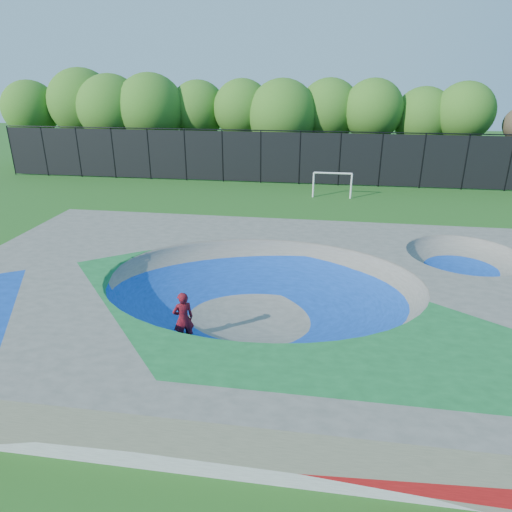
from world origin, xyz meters
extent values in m
plane|color=#1D5317|center=(0.00, 0.00, 0.00)|extent=(120.00, 120.00, 0.00)
cube|color=gray|center=(0.00, 0.00, 0.75)|extent=(22.00, 14.00, 1.50)
imported|color=red|center=(-2.20, -2.05, 0.90)|extent=(0.79, 0.72, 1.81)
cube|color=black|center=(-2.20, -2.05, 0.03)|extent=(0.77, 0.61, 0.05)
cylinder|color=white|center=(1.22, 17.16, 0.85)|extent=(0.12, 0.12, 1.71)
cylinder|color=white|center=(3.78, 17.16, 0.85)|extent=(0.12, 0.12, 1.71)
cylinder|color=white|center=(2.50, 17.16, 1.71)|extent=(2.56, 0.12, 0.12)
cylinder|color=black|center=(-24.00, 21.00, 2.00)|extent=(0.09, 0.09, 4.00)
cylinder|color=black|center=(-21.00, 21.00, 2.00)|extent=(0.09, 0.09, 4.00)
cylinder|color=black|center=(-18.00, 21.00, 2.00)|extent=(0.09, 0.09, 4.00)
cylinder|color=black|center=(-15.00, 21.00, 2.00)|extent=(0.09, 0.09, 4.00)
cylinder|color=black|center=(-12.00, 21.00, 2.00)|extent=(0.09, 0.09, 4.00)
cylinder|color=black|center=(-9.00, 21.00, 2.00)|extent=(0.09, 0.09, 4.00)
cylinder|color=black|center=(-6.00, 21.00, 2.00)|extent=(0.09, 0.09, 4.00)
cylinder|color=black|center=(-3.00, 21.00, 2.00)|extent=(0.09, 0.09, 4.00)
cylinder|color=black|center=(0.00, 21.00, 2.00)|extent=(0.09, 0.09, 4.00)
cylinder|color=black|center=(3.00, 21.00, 2.00)|extent=(0.09, 0.09, 4.00)
cylinder|color=black|center=(6.00, 21.00, 2.00)|extent=(0.09, 0.09, 4.00)
cylinder|color=black|center=(9.00, 21.00, 2.00)|extent=(0.09, 0.09, 4.00)
cylinder|color=black|center=(12.00, 21.00, 2.00)|extent=(0.09, 0.09, 4.00)
cylinder|color=black|center=(15.00, 21.00, 2.00)|extent=(0.09, 0.09, 4.00)
cube|color=black|center=(0.00, 21.00, 2.00)|extent=(48.00, 0.03, 3.80)
cylinder|color=black|center=(0.00, 21.00, 4.00)|extent=(48.00, 0.08, 0.08)
cylinder|color=#423321|center=(-24.55, 25.44, 1.59)|extent=(0.44, 0.44, 3.19)
sphere|color=#31661B|center=(-24.55, 25.44, 5.04)|extent=(4.92, 4.92, 4.92)
cylinder|color=#423321|center=(-19.93, 26.23, 1.64)|extent=(0.44, 0.44, 3.28)
sphere|color=#31661B|center=(-19.93, 26.23, 5.52)|extent=(5.99, 5.99, 5.99)
cylinder|color=#423321|center=(-16.62, 24.87, 1.52)|extent=(0.44, 0.44, 3.05)
sphere|color=#31661B|center=(-16.62, 24.87, 5.18)|extent=(5.69, 5.69, 5.69)
cylinder|color=#423321|center=(-13.15, 25.16, 1.49)|extent=(0.44, 0.44, 2.98)
sphere|color=#31661B|center=(-13.15, 25.16, 5.18)|extent=(5.87, 5.87, 5.87)
cylinder|color=#423321|center=(-9.41, 26.91, 1.60)|extent=(0.44, 0.44, 3.20)
sphere|color=#31661B|center=(-9.41, 26.91, 5.05)|extent=(4.94, 4.94, 4.94)
cylinder|color=#423321|center=(-5.31, 26.11, 1.67)|extent=(0.44, 0.44, 3.33)
sphere|color=#31661B|center=(-5.31, 26.11, 5.18)|extent=(4.93, 4.93, 4.93)
cylinder|color=#423321|center=(-1.80, 25.33, 1.31)|extent=(0.44, 0.44, 2.62)
sphere|color=#31661B|center=(-1.80, 25.33, 4.79)|extent=(5.79, 5.79, 5.79)
cylinder|color=#423321|center=(2.02, 26.65, 1.61)|extent=(0.44, 0.44, 3.22)
sphere|color=#31661B|center=(2.02, 26.65, 5.14)|extent=(5.13, 5.13, 5.13)
cylinder|color=#423321|center=(5.53, 25.67, 1.71)|extent=(0.44, 0.44, 3.42)
sphere|color=#31661B|center=(5.53, 25.67, 5.25)|extent=(4.89, 4.89, 4.89)
cylinder|color=#423321|center=(9.64, 26.34, 1.44)|extent=(0.44, 0.44, 2.87)
sphere|color=#31661B|center=(9.64, 26.34, 4.67)|extent=(4.80, 4.80, 4.80)
cylinder|color=#423321|center=(12.49, 25.22, 1.74)|extent=(0.44, 0.44, 3.48)
sphere|color=#31661B|center=(12.49, 25.22, 5.20)|extent=(4.59, 4.59, 4.59)
camera|label=1|loc=(1.90, -14.03, 8.04)|focal=32.00mm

